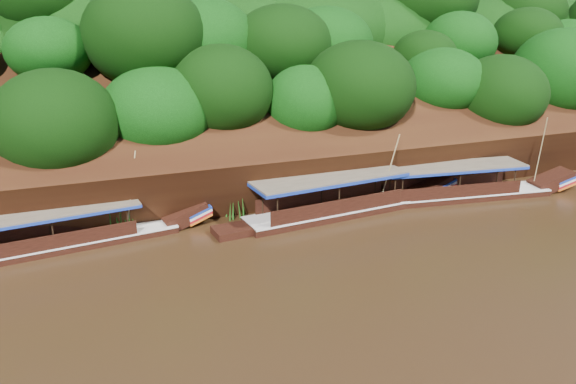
% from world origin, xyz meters
% --- Properties ---
extents(ground, '(160.00, 160.00, 0.00)m').
position_xyz_m(ground, '(0.00, 0.00, 0.00)').
color(ground, black).
rests_on(ground, ground).
extents(riverbank, '(120.00, 30.06, 19.40)m').
position_xyz_m(riverbank, '(-0.01, 22.73, 1.89)').
color(riverbank, black).
rests_on(riverbank, ground).
extents(boat_0, '(14.85, 3.81, 6.01)m').
position_xyz_m(boat_0, '(10.97, 7.52, 0.54)').
color(boat_0, black).
rests_on(boat_0, ground).
extents(boat_1, '(15.07, 3.74, 5.48)m').
position_xyz_m(boat_1, '(2.03, 7.90, 0.58)').
color(boat_1, black).
rests_on(boat_1, ground).
extents(boat_2, '(14.15, 3.65, 5.26)m').
position_xyz_m(boat_2, '(-14.09, 8.67, 0.50)').
color(boat_2, black).
rests_on(boat_2, ground).
extents(reeds, '(49.49, 2.52, 2.18)m').
position_xyz_m(reeds, '(-2.43, 9.59, 0.93)').
color(reeds, '#205715').
rests_on(reeds, ground).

